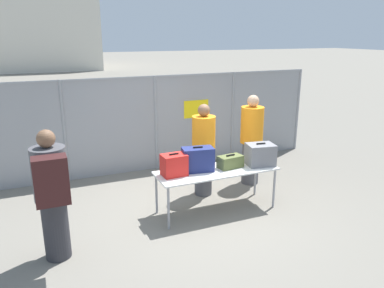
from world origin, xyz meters
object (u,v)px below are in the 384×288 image
suitcase_grey (260,155)px  security_worker_near (204,149)px  security_worker_far (251,139)px  traveler_hooded (52,192)px  suitcase_navy (198,159)px  inspection_table (217,173)px  utility_trailer (158,133)px  suitcase_red (174,165)px  suitcase_olive (230,162)px

suitcase_grey → security_worker_near: (-0.72, 0.77, -0.03)m
security_worker_far → traveler_hooded: bearing=34.9°
suitcase_navy → security_worker_near: bearing=57.5°
inspection_table → suitcase_navy: suitcase_navy is taller
security_worker_far → utility_trailer: (-0.92, 3.11, -0.52)m
suitcase_red → security_worker_near: bearing=38.4°
suitcase_red → suitcase_grey: (1.55, -0.12, 0.01)m
suitcase_navy → traveler_hooded: (-2.30, -0.57, 0.05)m
suitcase_olive → utility_trailer: 3.95m
suitcase_red → security_worker_far: 2.09m
suitcase_navy → traveler_hooded: 2.37m
traveler_hooded → security_worker_near: bearing=38.1°
suitcase_red → utility_trailer: (1.02, 3.89, -0.50)m
security_worker_near → security_worker_far: security_worker_far is taller
suitcase_red → security_worker_far: size_ratio=0.22×
inspection_table → security_worker_far: (1.20, 0.84, 0.25)m
suitcase_grey → traveler_hooded: size_ratio=0.29×
security_worker_far → utility_trailer: size_ratio=0.41×
suitcase_olive → suitcase_grey: (0.55, -0.08, 0.08)m
suitcase_red → suitcase_navy: 0.43m
suitcase_grey → security_worker_far: security_worker_far is taller
traveler_hooded → security_worker_near: traveler_hooded is taller
suitcase_olive → security_worker_near: (-0.18, 0.69, 0.05)m
suitcase_red → suitcase_navy: suitcase_navy is taller
inspection_table → suitcase_navy: 0.41m
security_worker_near → suitcase_olive: bearing=97.9°
suitcase_olive → utility_trailer: (0.01, 3.93, -0.43)m
inspection_table → suitcase_navy: bearing=163.4°
suitcase_grey → utility_trailer: (-0.54, 4.01, -0.51)m
suitcase_navy → security_worker_near: size_ratio=0.32×
inspection_table → security_worker_far: 1.48m
traveler_hooded → security_worker_near: (2.70, 1.19, -0.09)m
suitcase_grey → security_worker_near: 1.06m
suitcase_olive → traveler_hooded: 2.93m
security_worker_near → traveler_hooded: bearing=17.2°
suitcase_navy → inspection_table: bearing=-16.6°
suitcase_olive → security_worker_far: size_ratio=0.25×
suitcase_grey → inspection_table: bearing=175.8°
suitcase_grey → traveler_hooded: bearing=-173.0°
traveler_hooded → utility_trailer: traveler_hooded is taller
inspection_table → security_worker_near: size_ratio=1.19×
traveler_hooded → security_worker_far: (3.81, 1.32, -0.05)m
suitcase_olive → security_worker_near: 0.72m
inspection_table → suitcase_olive: 0.31m
suitcase_red → security_worker_near: size_ratio=0.23×
suitcase_navy → suitcase_olive: (0.58, -0.07, -0.10)m
security_worker_near → utility_trailer: size_ratio=0.39×
inspection_table → traveler_hooded: 2.67m
inspection_table → suitcase_grey: suitcase_grey is taller
inspection_table → suitcase_grey: bearing=-4.2°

